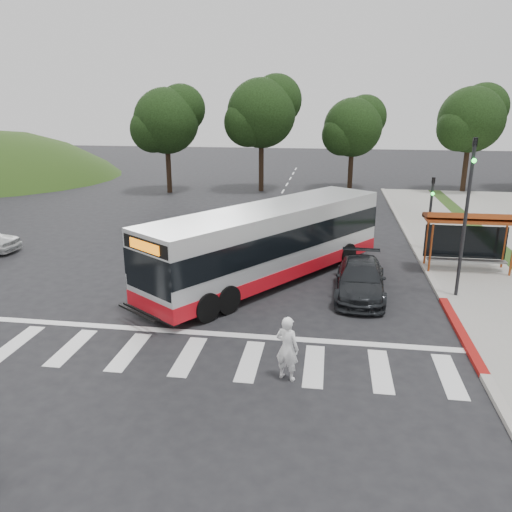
# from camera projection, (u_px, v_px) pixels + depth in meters

# --- Properties ---
(ground) EXTENTS (140.00, 140.00, 0.00)m
(ground) POSITION_uv_depth(u_px,v_px,m) (222.00, 298.00, 20.66)
(ground) COLOR black
(ground) RESTS_ON ground
(sidewalk_east) EXTENTS (4.00, 40.00, 0.12)m
(sidewalk_east) POSITION_uv_depth(u_px,v_px,m) (455.00, 253.00, 26.64)
(sidewalk_east) COLOR gray
(sidewalk_east) RESTS_ON ground
(curb_east) EXTENTS (0.30, 40.00, 0.15)m
(curb_east) POSITION_uv_depth(u_px,v_px,m) (416.00, 251.00, 26.92)
(curb_east) COLOR #9E9991
(curb_east) RESTS_ON ground
(curb_east_red) EXTENTS (0.32, 6.00, 0.15)m
(curb_east_red) POSITION_uv_depth(u_px,v_px,m) (461.00, 332.00, 17.48)
(curb_east_red) COLOR maroon
(curb_east_red) RESTS_ON ground
(crosswalk_ladder) EXTENTS (18.00, 2.60, 0.01)m
(crosswalk_ladder) POSITION_uv_depth(u_px,v_px,m) (188.00, 356.00, 15.94)
(crosswalk_ladder) COLOR silver
(crosswalk_ladder) RESTS_ON ground
(bus_shelter) EXTENTS (4.20, 1.60, 2.86)m
(bus_shelter) POSITION_uv_depth(u_px,v_px,m) (470.00, 223.00, 23.26)
(bus_shelter) COLOR #9D411A
(bus_shelter) RESTS_ON sidewalk_east
(traffic_signal_ne_tall) EXTENTS (0.18, 0.37, 6.50)m
(traffic_signal_ne_tall) POSITION_uv_depth(u_px,v_px,m) (467.00, 206.00, 19.56)
(traffic_signal_ne_tall) COLOR black
(traffic_signal_ne_tall) RESTS_ON ground
(traffic_signal_ne_short) EXTENTS (0.18, 0.37, 4.00)m
(traffic_signal_ne_short) POSITION_uv_depth(u_px,v_px,m) (431.00, 206.00, 26.59)
(traffic_signal_ne_short) COLOR black
(traffic_signal_ne_short) RESTS_ON ground
(tree_ne_a) EXTENTS (6.16, 5.74, 9.30)m
(tree_ne_a) POSITION_uv_depth(u_px,v_px,m) (472.00, 119.00, 42.99)
(tree_ne_a) COLOR black
(tree_ne_a) RESTS_ON parking_lot
(tree_north_a) EXTENTS (6.60, 6.15, 10.17)m
(tree_north_a) POSITION_uv_depth(u_px,v_px,m) (262.00, 112.00, 43.51)
(tree_north_a) COLOR black
(tree_north_a) RESTS_ON ground
(tree_north_b) EXTENTS (5.72, 5.33, 8.43)m
(tree_north_b) POSITION_uv_depth(u_px,v_px,m) (354.00, 126.00, 44.63)
(tree_north_b) COLOR black
(tree_north_b) RESTS_ON ground
(tree_north_c) EXTENTS (6.16, 5.74, 9.30)m
(tree_north_c) POSITION_uv_depth(u_px,v_px,m) (167.00, 120.00, 42.94)
(tree_north_c) COLOR black
(tree_north_c) RESTS_ON ground
(transit_bus) EXTENTS (9.83, 12.33, 3.38)m
(transit_bus) POSITION_uv_depth(u_px,v_px,m) (270.00, 244.00, 22.29)
(transit_bus) COLOR silver
(transit_bus) RESTS_ON ground
(pedestrian) EXTENTS (0.84, 0.71, 1.97)m
(pedestrian) POSITION_uv_depth(u_px,v_px,m) (287.00, 348.00, 14.39)
(pedestrian) COLOR white
(pedestrian) RESTS_ON ground
(dark_sedan) EXTENTS (2.25, 5.03, 1.43)m
(dark_sedan) POSITION_uv_depth(u_px,v_px,m) (360.00, 279.00, 20.78)
(dark_sedan) COLOR black
(dark_sedan) RESTS_ON ground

